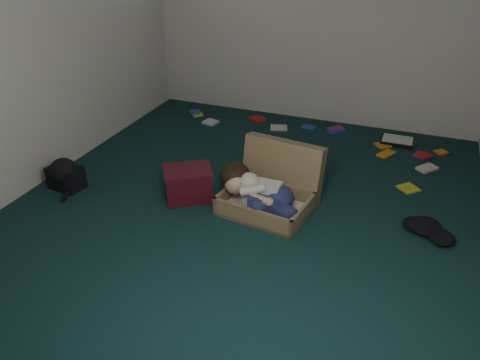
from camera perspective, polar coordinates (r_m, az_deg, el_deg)
The scene contains 11 objects.
floor at distance 4.16m, azimuth 0.75°, elevation -3.26°, with size 4.50×4.50×0.00m, color #0F2C2C.
wall_back at distance 5.74m, azimuth 9.21°, elevation 19.60°, with size 4.50×4.50×0.00m, color silver.
wall_front at distance 1.85m, azimuth -24.21°, elevation -4.15°, with size 4.50×4.50×0.00m, color silver.
wall_left at distance 4.69m, azimuth -23.62°, elevation 15.46°, with size 4.50×4.50×0.00m, color silver.
suitcase at distance 4.12m, azimuth 4.02°, elevation -1.00°, with size 0.83×0.82×0.54m.
person at distance 3.97m, azimuth 2.22°, elevation -1.46°, with size 0.78×0.46×0.34m.
maroon_bin at distance 4.24m, azimuth -6.30°, elevation -0.44°, with size 0.53×0.51×0.29m.
backpack at distance 4.69m, azimuth -20.45°, elevation 0.39°, with size 0.39×0.31×0.23m, color black, non-canonical shape.
clothing_pile at distance 4.05m, azimuth 21.51°, elevation -5.45°, with size 0.43×0.35×0.14m, color black, non-canonical shape.
paper_tray at distance 5.62m, azimuth 18.63°, elevation 4.52°, with size 0.37×0.28×0.05m.
book_scatter at distance 5.50m, azimuth 11.75°, elevation 4.77°, with size 3.19×1.33×0.02m.
Camera 1 is at (1.21, -3.28, 2.24)m, focal length 35.00 mm.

